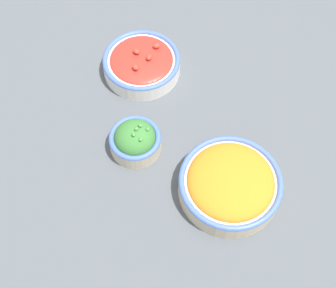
{
  "coord_description": "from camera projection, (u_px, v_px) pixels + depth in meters",
  "views": [
    {
      "loc": [
        0.32,
        -0.37,
        0.89
      ],
      "look_at": [
        0.0,
        0.0,
        0.03
      ],
      "focal_mm": 50.0,
      "sensor_mm": 36.0,
      "label": 1
    }
  ],
  "objects": [
    {
      "name": "bowl_broccoli",
      "position": [
        135.0,
        140.0,
        0.99
      ],
      "size": [
        0.11,
        0.11,
        0.08
      ],
      "color": "beige",
      "rests_on": "ground_plane"
    },
    {
      "name": "ground_plane",
      "position": [
        168.0,
        151.0,
        1.01
      ],
      "size": [
        3.0,
        3.0,
        0.0
      ],
      "primitive_type": "plane",
      "color": "#4C5156"
    },
    {
      "name": "bowl_carrots",
      "position": [
        230.0,
        184.0,
        0.94
      ],
      "size": [
        0.21,
        0.21,
        0.07
      ],
      "color": "beige",
      "rests_on": "ground_plane"
    },
    {
      "name": "bowl_cherry_tomatoes",
      "position": [
        142.0,
        63.0,
        1.1
      ],
      "size": [
        0.18,
        0.18,
        0.06
      ],
      "color": "silver",
      "rests_on": "ground_plane"
    }
  ]
}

